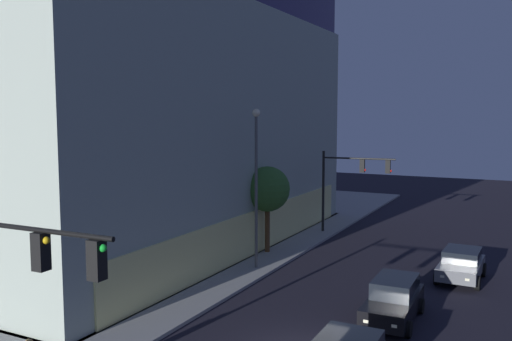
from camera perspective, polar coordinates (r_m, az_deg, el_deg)
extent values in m
cube|color=#4C4C51|center=(39.81, -16.00, -6.43)|extent=(30.20, 24.79, 0.15)
cube|color=#F5EE94|center=(32.67, -0.38, -6.40)|extent=(26.82, 0.60, 2.59)
cube|color=#9CA99D|center=(38.95, -16.30, 4.36)|extent=(29.80, 24.39, 14.76)
cylinder|color=black|center=(13.72, -22.40, -5.72)|extent=(0.21, 4.80, 0.12)
cube|color=black|center=(13.65, -21.64, -7.90)|extent=(0.33, 0.33, 0.90)
sphere|color=yellow|center=(13.45, -21.16, -6.85)|extent=(0.18, 0.18, 0.18)
cube|color=black|center=(12.49, -16.36, -8.98)|extent=(0.33, 0.33, 0.90)
sphere|color=green|center=(12.30, -15.77, -7.84)|extent=(0.18, 0.18, 0.18)
cylinder|color=black|center=(38.77, 7.07, -2.17)|extent=(0.18, 0.18, 5.72)
cylinder|color=black|center=(37.98, 10.73, 1.25)|extent=(0.60, 4.94, 0.12)
cube|color=black|center=(37.97, 11.09, 0.48)|extent=(0.35, 0.35, 0.90)
sphere|color=red|center=(37.97, 11.35, 0.05)|extent=(0.18, 0.18, 0.18)
cube|color=black|center=(37.70, 13.68, 0.39)|extent=(0.35, 0.35, 0.90)
sphere|color=red|center=(37.70, 13.94, -0.04)|extent=(0.18, 0.18, 0.18)
cylinder|color=#585858|center=(29.06, 0.02, -2.32)|extent=(0.16, 0.16, 8.18)
sphere|color=#F9EFC6|center=(28.77, 0.02, 6.08)|extent=(0.44, 0.44, 0.44)
cylinder|color=#54371E|center=(32.89, 1.20, -6.19)|extent=(0.30, 0.30, 2.74)
sphere|color=#326127|center=(32.47, 1.20, -1.94)|extent=(2.72, 2.72, 2.72)
cube|color=black|center=(23.38, 14.17, -13.50)|extent=(4.54, 1.82, 0.71)
cube|color=black|center=(23.48, 14.39, -11.64)|extent=(2.47, 1.61, 0.68)
cube|color=#F9F4CC|center=(21.25, 14.32, -15.50)|extent=(0.12, 0.20, 0.12)
cube|color=#F9F4CC|center=(21.47, 11.49, -15.22)|extent=(0.12, 0.20, 0.12)
cylinder|color=black|center=(22.06, 15.67, -15.72)|extent=(0.65, 0.25, 0.65)
cylinder|color=black|center=(22.41, 11.12, -15.27)|extent=(0.65, 0.25, 0.65)
cylinder|color=black|center=(24.65, 16.88, -13.43)|extent=(0.65, 0.25, 0.65)
cylinder|color=black|center=(24.96, 12.83, -13.08)|extent=(0.65, 0.25, 0.65)
cube|color=slate|center=(29.80, 20.69, -9.51)|extent=(4.13, 1.98, 0.62)
cube|color=black|center=(29.95, 20.82, -8.25)|extent=(2.26, 1.74, 0.57)
cube|color=#F9F4CC|center=(27.83, 21.30, -10.61)|extent=(0.12, 0.20, 0.12)
cube|color=#F9F4CC|center=(27.98, 18.97, -10.44)|extent=(0.12, 0.20, 0.12)
cylinder|color=black|center=(28.57, 22.22, -10.87)|extent=(0.72, 0.26, 0.71)
cylinder|color=black|center=(28.81, 18.44, -10.60)|extent=(0.72, 0.26, 0.71)
cylinder|color=black|center=(31.00, 22.74, -9.59)|extent=(0.72, 0.26, 0.71)
cylinder|color=black|center=(31.22, 19.26, -9.35)|extent=(0.72, 0.26, 0.71)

